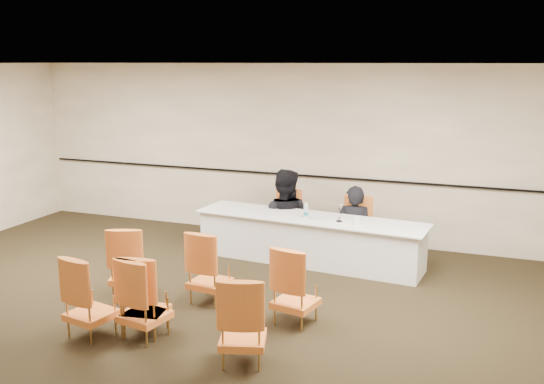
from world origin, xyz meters
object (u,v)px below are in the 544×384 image
Objects in this scene: aud_chair_front_right at (296,285)px; water_bottle at (306,210)px; aud_chair_front_left at (129,261)px; panelist_main at (354,235)px; panelist_second at (284,225)px; panelist_main_chair at (354,228)px; aud_chair_extra at (145,294)px; drinking_glass at (314,216)px; microphone at (339,214)px; aud_chair_back_mid at (144,297)px; panelist_second_chair at (284,219)px; aud_chair_front_mid at (210,266)px; aud_chair_back_left at (90,296)px; panel_table at (309,240)px; coffee_cup at (357,221)px; aud_chair_back_right at (243,319)px.

water_bottle is at bearing 115.62° from aud_chair_front_right.
aud_chair_front_left is 1.00× the size of aud_chair_front_right.
panelist_second reaches higher than panelist_main.
panelist_main_chair is 1.00× the size of aud_chair_extra.
aud_chair_front_left reaches higher than drinking_glass.
drinking_glass is at bearing 174.59° from microphone.
aud_chair_extra is at bearing 128.06° from aud_chair_back_mid.
panelist_second_chair is 3.00m from aud_chair_front_right.
aud_chair_back_left is at bearing -115.46° from aud_chair_front_mid.
panel_table is 0.86m from panelist_second.
water_bottle is 0.17m from drinking_glass.
panelist_second_chair is at bearing 123.28° from aud_chair_front_right.
panelist_main_chair is 4.35m from aud_chair_back_left.
drinking_glass is at bearing 112.16° from aud_chair_front_right.
coffee_cup is at bearing 54.68° from aud_chair_front_mid.
panelist_main_chair is 2.77m from aud_chair_front_mid.
aud_chair_back_left is 0.60m from aud_chair_extra.
aud_chair_front_mid is 1.00× the size of aud_chair_extra.
panel_table is at bearing 162.41° from microphone.
water_bottle is (-0.53, 0.05, -0.01)m from microphone.
aud_chair_front_right is 1.12m from aud_chair_back_right.
panelist_main is at bearing 0.00° from panelist_main_chair.
aud_chair_extra is (-0.26, -1.10, 0.00)m from aud_chair_front_mid.
aud_chair_back_mid is at bearing -70.78° from aud_chair_extra.
aud_chair_back_mid is (0.87, -1.00, 0.00)m from aud_chair_front_left.
microphone reaches higher than aud_chair_back_left.
aud_chair_front_left is (-2.30, -2.02, -0.37)m from microphone.
coffee_cup is 2.32m from aud_chair_front_mid.
panelist_second_chair is at bearing -180.00° from panelist_main_chair.
panelist_main_chair is 3.98× the size of water_bottle.
aud_chair_front_mid is at bearing -127.74° from microphone.
water_bottle is 0.25× the size of aud_chair_back_right.
drinking_glass is (0.73, -0.70, 0.29)m from panelist_second_chair.
aud_chair_front_mid is (-0.10, -2.54, 0.10)m from panelist_second.
microphone reaches higher than aud_chair_front_left.
panelist_main_chair and aud_chair_front_right have the same top height.
panelist_main_chair and aud_chair_back_left have the same top height.
aud_chair_front_mid reaches higher than coffee_cup.
aud_chair_back_right is at bearing -46.99° from aud_chair_front_mid.
aud_chair_back_mid and aud_chair_back_right have the same top height.
microphone reaches higher than aud_chair_front_mid.
aud_chair_front_mid is at bearing -87.56° from panelist_second_chair.
panelist_second reaches higher than aud_chair_back_mid.
microphone is 0.26× the size of aud_chair_front_mid.
drinking_glass is 2.80m from aud_chair_front_left.
aud_chair_front_right is at bearing -86.76° from panelist_main_chair.
coffee_cup is at bearing -9.58° from water_bottle.
panelist_second_chair is 1.00× the size of aud_chair_front_left.
aud_chair_back_mid is (-0.94, -3.14, 0.12)m from panel_table.
panel_table is at bearing -134.81° from panelist_main_chair.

